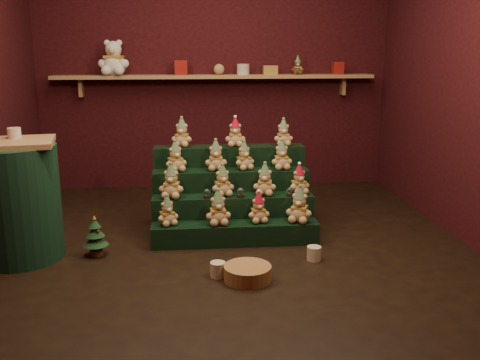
{
  "coord_description": "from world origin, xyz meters",
  "views": [
    {
      "loc": [
        -0.3,
        -4.25,
        1.6
      ],
      "look_at": [
        0.13,
        0.25,
        0.49
      ],
      "focal_mm": 40.0,
      "sensor_mm": 36.0,
      "label": 1
    }
  ],
  "objects": [
    {
      "name": "front_wall",
      "position": [
        0.0,
        -2.05,
        1.4
      ],
      "size": [
        4.0,
        0.1,
        2.8
      ],
      "primitive_type": "cube",
      "color": "black",
      "rests_on": "ground"
    },
    {
      "name": "teddy_12",
      "position": [
        -0.37,
        0.67,
        0.85
      ],
      "size": [
        0.23,
        0.21,
        0.27
      ],
      "primitive_type": null,
      "rotation": [
        0.0,
        0.0,
        -0.24
      ],
      "color": "tan",
      "rests_on": "riser_tier_back"
    },
    {
      "name": "mug_left",
      "position": [
        -0.12,
        -0.67,
        0.06
      ],
      "size": [
        0.11,
        0.11,
        0.11
      ],
      "primitive_type": "cylinder",
      "color": "beige",
      "rests_on": "ground"
    },
    {
      "name": "teddy_10",
      "position": [
        0.18,
        0.45,
        0.67
      ],
      "size": [
        0.23,
        0.22,
        0.26
      ],
      "primitive_type": null,
      "rotation": [
        0.0,
        0.0,
        0.41
      ],
      "color": "tan",
      "rests_on": "riser_tier_midback"
    },
    {
      "name": "teddy_5",
      "position": [
        -0.03,
        0.22,
        0.5
      ],
      "size": [
        0.24,
        0.22,
        0.28
      ],
      "primitive_type": null,
      "rotation": [
        0.0,
        0.0,
        0.26
      ],
      "color": "tan",
      "rests_on": "riser_tier_midfront"
    },
    {
      "name": "teddy_3",
      "position": [
        0.61,
        -0.02,
        0.33
      ],
      "size": [
        0.28,
        0.27,
        0.31
      ],
      "primitive_type": null,
      "rotation": [
        0.0,
        0.0,
        -0.41
      ],
      "color": "tan",
      "rests_on": "riser_tier_front"
    },
    {
      "name": "mini_christmas_tree",
      "position": [
        -1.06,
        -0.17,
        0.16
      ],
      "size": [
        0.2,
        0.2,
        0.34
      ],
      "rotation": [
        0.0,
        0.0,
        0.27
      ],
      "color": "#443018",
      "rests_on": "ground"
    },
    {
      "name": "back_shelf",
      "position": [
        0.0,
        1.87,
        1.29
      ],
      "size": [
        3.6,
        0.26,
        0.24
      ],
      "color": "#A18050",
      "rests_on": "ground"
    },
    {
      "name": "ground",
      "position": [
        0.0,
        0.0,
        0.0
      ],
      "size": [
        4.0,
        4.0,
        0.0
      ],
      "primitive_type": "plane",
      "color": "black",
      "rests_on": "ground"
    },
    {
      "name": "brown_bear",
      "position": [
        0.94,
        1.84,
        1.42
      ],
      "size": [
        0.15,
        0.14,
        0.2
      ],
      "primitive_type": null,
      "rotation": [
        0.0,
        0.0,
        -0.06
      ],
      "color": "#472F17",
      "rests_on": "back_shelf"
    },
    {
      "name": "side_table",
      "position": [
        -1.64,
        -0.16,
        0.46
      ],
      "size": [
        0.69,
        0.65,
        0.94
      ],
      "rotation": [
        0.0,
        0.0,
        0.16
      ],
      "color": "#A18050",
      "rests_on": "ground"
    },
    {
      "name": "riser_tier_front",
      "position": [
        0.06,
        -0.01,
        0.09
      ],
      "size": [
        1.4,
        0.22,
        0.18
      ],
      "primitive_type": "cube",
      "color": "black",
      "rests_on": "ground"
    },
    {
      "name": "teddy_0",
      "position": [
        -0.5,
        0.01,
        0.31
      ],
      "size": [
        0.23,
        0.22,
        0.25
      ],
      "primitive_type": null,
      "rotation": [
        0.0,
        0.0,
        0.46
      ],
      "color": "tan",
      "rests_on": "riser_tier_front"
    },
    {
      "name": "teddy_13",
      "position": [
        0.12,
        0.64,
        0.85
      ],
      "size": [
        0.2,
        0.18,
        0.26
      ],
      "primitive_type": null,
      "rotation": [
        0.0,
        0.0,
        -0.06
      ],
      "color": "tan",
      "rests_on": "riser_tier_back"
    },
    {
      "name": "teddy_2",
      "position": [
        0.26,
        0.01,
        0.31
      ],
      "size": [
        0.21,
        0.19,
        0.26
      ],
      "primitive_type": null,
      "rotation": [
        0.0,
        0.0,
        0.16
      ],
      "color": "tan",
      "rests_on": "riser_tier_front"
    },
    {
      "name": "riser_tier_midback",
      "position": [
        0.06,
        0.43,
        0.27
      ],
      "size": [
        1.4,
        0.22,
        0.54
      ],
      "primitive_type": "cube",
      "color": "black",
      "rests_on": "ground"
    },
    {
      "name": "teddy_1",
      "position": [
        -0.08,
        -0.02,
        0.33
      ],
      "size": [
        0.23,
        0.21,
        0.29
      ],
      "primitive_type": null,
      "rotation": [
        0.0,
        0.0,
        0.12
      ],
      "color": "tan",
      "rests_on": "riser_tier_front"
    },
    {
      "name": "snow_globe_a",
      "position": [
        -0.16,
        0.15,
        0.4
      ],
      "size": [
        0.06,
        0.06,
        0.08
      ],
      "color": "black",
      "rests_on": "riser_tier_midfront"
    },
    {
      "name": "mug_right",
      "position": [
        0.64,
        -0.43,
        0.06
      ],
      "size": [
        0.11,
        0.11,
        0.11
      ],
      "primitive_type": "cylinder",
      "color": "beige",
      "rests_on": "ground"
    },
    {
      "name": "scarf_gift_box",
      "position": [
        0.62,
        1.85,
        1.37
      ],
      "size": [
        0.16,
        0.1,
        0.1
      ],
      "primitive_type": "cube",
      "color": "orange",
      "rests_on": "back_shelf"
    },
    {
      "name": "snow_globe_b",
      "position": [
        0.12,
        0.15,
        0.4
      ],
      "size": [
        0.06,
        0.06,
        0.09
      ],
      "color": "black",
      "rests_on": "riser_tier_midfront"
    },
    {
      "name": "white_bear",
      "position": [
        -1.11,
        1.84,
        1.56
      ],
      "size": [
        0.37,
        0.34,
        0.48
      ],
      "primitive_type": null,
      "rotation": [
        0.0,
        0.0,
        -0.1
      ],
      "color": "white",
      "rests_on": "back_shelf"
    },
    {
      "name": "table_ornament",
      "position": [
        -1.64,
        -0.06,
        0.98
      ],
      "size": [
        0.1,
        0.1,
        0.08
      ],
      "primitive_type": "cylinder",
      "color": "beige",
      "rests_on": "side_table"
    },
    {
      "name": "riser_tier_midfront",
      "position": [
        0.06,
        0.21,
        0.18
      ],
      "size": [
        1.4,
        0.22,
        0.36
      ],
      "primitive_type": "cube",
      "color": "black",
      "rests_on": "ground"
    },
    {
      "name": "gift_tin_cream",
      "position": [
        0.32,
        1.85,
        1.38
      ],
      "size": [
        0.14,
        0.14,
        0.12
      ],
      "primitive_type": "cylinder",
      "color": "beige",
      "rests_on": "back_shelf"
    },
    {
      "name": "teddy_6",
      "position": [
        0.34,
        0.22,
        0.5
      ],
      "size": [
        0.23,
        0.22,
        0.28
      ],
      "primitive_type": null,
      "rotation": [
        0.0,
        0.0,
        -0.22
      ],
      "color": "tan",
      "rests_on": "riser_tier_midfront"
    },
    {
      "name": "teddy_4",
      "position": [
        -0.46,
        0.2,
        0.51
      ],
      "size": [
        0.24,
        0.22,
        0.3
      ],
      "primitive_type": null,
      "rotation": [
        0.0,
        0.0,
        -0.16
      ],
      "color": "tan",
      "rests_on": "riser_tier_midfront"
    },
    {
      "name": "teddy_14",
      "position": [
        0.57,
        0.64,
        0.84
      ],
      "size": [
        0.18,
        0.16,
        0.25
      ],
      "primitive_type": null,
      "rotation": [
        0.0,
        0.0,
        0.0
      ],
      "color": "tan",
      "rests_on": "riser_tier_back"
    },
    {
      "name": "right_wall",
      "position": [
        2.05,
        0.0,
        1.4
      ],
      "size": [
        0.1,
        4.0,
        2.8
      ],
      "primitive_type": "cube",
      "color": "black",
      "rests_on": "ground"
    },
    {
      "name": "snow_globe_c",
      "position": [
        0.55,
        0.15,
        0.4
      ],
      "size": [
        0.06,
        0.06,
        0.08
      ],
      "color": "black",
      "rests_on": "riser_tier_midfront"
    },
    {
      "name": "teddy_7",
      "position": [
        0.65,
        0.22,
        0.49
      ],
      "size": [
        0.23,
        0.21,
        0.26
      ],
      "primitive_type": null,
      "rotation": [
        0.0,
        0.0,
        0.3
      ],
      "color": "tan",
      "rests_on": "riser_tier_midfront"
    },
    {
      "name": "gift_tin_red_b",
      "position": [
        1.4,
        1.85,
        1.39
      ],
      "size": [
        0.12,
        0.12,
        0.14
      ],
      "primitive_type": "cube",
      "color": "maroon",
      "rests_on": "back_shelf"
    },
    {
      "name": "gift_tin_red_a",
      "position": [
        -0.38,
        1.85,
        1.4
      ],
      "size": [
        0.14,
        0.14,
        0.16
      ],
      "primitive_type": "cube",
      "color": "maroon",
      "rests_on": "back_shelf"
    },
    {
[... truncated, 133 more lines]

